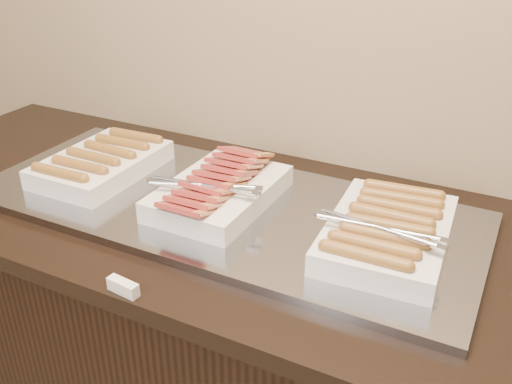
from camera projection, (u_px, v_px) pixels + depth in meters
counter at (234, 356)px, 1.55m from camera, size 2.06×0.76×0.90m
warming_tray at (221, 206)px, 1.35m from camera, size 1.20×0.50×0.02m
dish_left at (102, 163)px, 1.48m from camera, size 0.22×0.33×0.07m
dish_center at (218, 190)px, 1.33m from camera, size 0.27×0.36×0.10m
dish_right at (387, 231)px, 1.17m from camera, size 0.27×0.37×0.08m
label_holder at (123, 287)px, 1.07m from camera, size 0.07×0.03×0.03m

